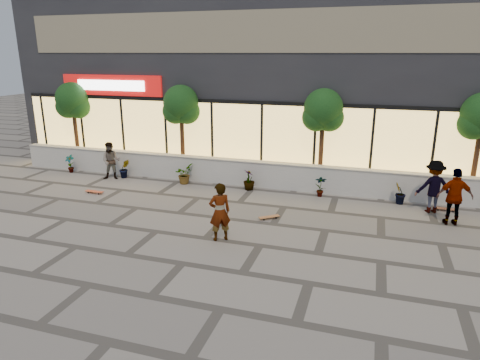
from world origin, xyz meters
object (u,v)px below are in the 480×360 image
(skater_right_near, at_px, (455,197))
(skateboard_center, at_px, (269,217))
(tree_mideast, at_px, (323,113))
(skater_left, at_px, (111,161))
(skateboard_right_near, at_px, (445,209))
(skater_center, at_px, (220,212))
(tree_west, at_px, (73,103))
(skateboard_left, at_px, (94,191))
(tree_midwest, at_px, (181,107))
(skater_right_far, at_px, (434,187))

(skater_right_near, distance_m, skateboard_center, 5.80)
(skater_right_near, bearing_deg, tree_mideast, -39.47)
(skater_right_near, bearing_deg, skater_left, -12.98)
(skater_left, distance_m, skateboard_right_near, 13.10)
(tree_mideast, xyz_separation_m, skateboard_right_near, (4.50, -1.50, -2.91))
(skater_center, xyz_separation_m, skater_left, (-6.52, 4.42, -0.06))
(tree_west, bearing_deg, skateboard_center, -21.18)
(skater_left, xyz_separation_m, skateboard_left, (0.43, -1.88, -0.73))
(tree_midwest, bearing_deg, skateboard_right_near, -8.13)
(skater_right_near, distance_m, skateboard_left, 12.70)
(skater_center, xyz_separation_m, skater_right_near, (6.57, 3.28, 0.06))
(skateboard_left, distance_m, skateboard_right_near, 12.81)
(skater_center, bearing_deg, skateboard_center, -150.90)
(tree_mideast, xyz_separation_m, skater_left, (-8.58, -1.62, -2.18))
(tree_west, xyz_separation_m, tree_mideast, (11.50, 0.00, 0.00))
(skater_right_near, xyz_separation_m, skater_right_far, (-0.50, 1.00, -0.02))
(tree_mideast, relative_size, skateboard_left, 5.11)
(tree_mideast, height_order, skater_center, tree_mideast)
(skater_center, bearing_deg, skater_right_near, 171.59)
(skater_left, bearing_deg, tree_mideast, -8.66)
(skater_right_far, xyz_separation_m, skateboard_center, (-5.09, -2.28, -0.83))
(skateboard_center, distance_m, skateboard_left, 7.08)
(skater_center, height_order, skateboard_right_near, skater_center)
(skateboard_right_near, bearing_deg, skateboard_left, -168.21)
(skateboard_left, bearing_deg, skater_center, -20.48)
(skater_center, bearing_deg, tree_midwest, -91.86)
(skateboard_left, bearing_deg, tree_west, 135.91)
(tree_mideast, distance_m, skater_right_far, 4.84)
(skateboard_center, bearing_deg, tree_west, 119.37)
(skater_right_near, relative_size, skateboard_center, 2.76)
(skateboard_center, distance_m, skateboard_right_near, 6.14)
(skater_right_far, height_order, skateboard_center, skater_right_far)
(skater_left, relative_size, skateboard_left, 2.10)
(tree_mideast, bearing_deg, skateboard_right_near, -18.43)
(skater_right_far, bearing_deg, tree_west, -23.16)
(skater_left, xyz_separation_m, skateboard_center, (7.49, -2.42, -0.73))
(tree_west, xyz_separation_m, skater_right_near, (16.00, -2.75, -2.07))
(skateboard_center, xyz_separation_m, skateboard_left, (-7.06, 0.53, 0.00))
(skateboard_left, height_order, skateboard_right_near, same)
(skater_right_far, height_order, skateboard_right_near, skater_right_far)
(skateboard_left, bearing_deg, skater_right_near, 5.52)
(tree_west, height_order, skater_right_far, tree_west)
(tree_midwest, xyz_separation_m, skater_right_near, (10.50, -2.75, -2.07))
(skateboard_left, bearing_deg, skateboard_center, -2.17)
(skateboard_center, bearing_deg, tree_midwest, 101.13)
(skater_center, height_order, skater_right_near, skater_right_near)
(tree_mideast, distance_m, skateboard_center, 5.09)
(skater_center, bearing_deg, skateboard_left, -57.58)
(skater_left, bearing_deg, skater_center, -53.46)
(skateboard_left, bearing_deg, tree_midwest, 60.59)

